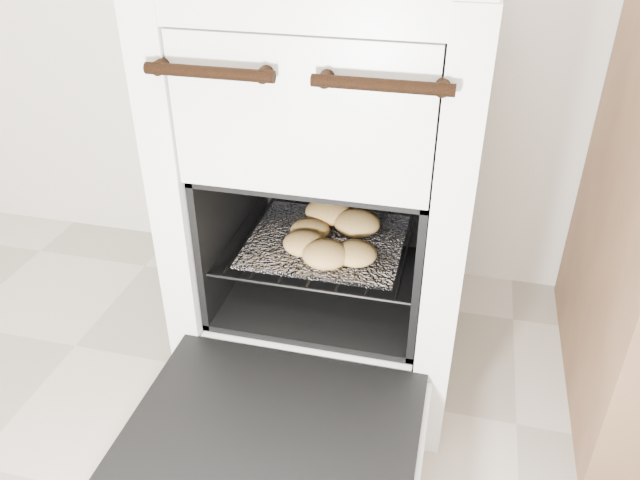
% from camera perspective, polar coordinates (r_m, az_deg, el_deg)
% --- Properties ---
extents(stove, '(0.54, 0.60, 0.82)m').
position_cam_1_polar(stove, '(1.27, 1.40, 4.69)').
color(stove, silver).
rests_on(stove, ground).
extents(oven_door, '(0.48, 0.37, 0.03)m').
position_cam_1_polar(oven_door, '(1.06, -4.33, -17.28)').
color(oven_door, black).
rests_on(oven_door, stove).
extents(oven_rack, '(0.39, 0.37, 0.01)m').
position_cam_1_polar(oven_rack, '(1.26, 0.77, 0.11)').
color(oven_rack, black).
rests_on(oven_rack, stove).
extents(foil_sheet, '(0.30, 0.27, 0.01)m').
position_cam_1_polar(foil_sheet, '(1.24, 0.59, -0.09)').
color(foil_sheet, white).
rests_on(foil_sheet, oven_rack).
extents(baked_rolls, '(0.19, 0.28, 0.05)m').
position_cam_1_polar(baked_rolls, '(1.22, 1.13, 0.70)').
color(baked_rolls, '#DBA657').
rests_on(baked_rolls, foil_sheet).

